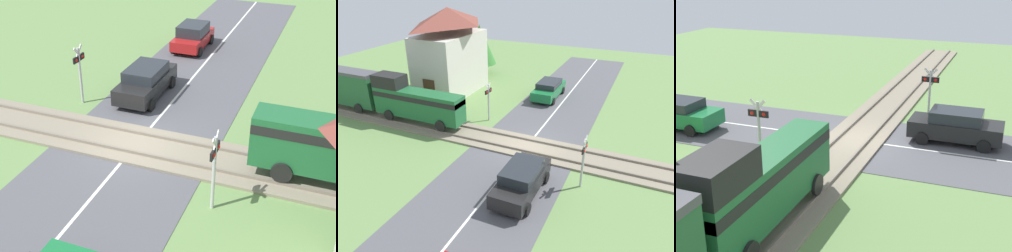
{
  "view_description": "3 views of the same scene",
  "coord_description": "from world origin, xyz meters",
  "views": [
    {
      "loc": [
        14.62,
        7.02,
        10.05
      ],
      "look_at": [
        0.0,
        1.4,
        1.2
      ],
      "focal_mm": 50.0,
      "sensor_mm": 36.0,
      "label": 1
    },
    {
      "loc": [
        -16.82,
        -6.22,
        10.11
      ],
      "look_at": [
        0.0,
        1.4,
        1.2
      ],
      "focal_mm": 35.0,
      "sensor_mm": 36.0,
      "label": 2
    },
    {
      "loc": [
        -6.81,
        19.31,
        8.04
      ],
      "look_at": [
        0.0,
        1.4,
        1.2
      ],
      "focal_mm": 50.0,
      "sensor_mm": 36.0,
      "label": 3
    }
  ],
  "objects": [
    {
      "name": "car_near_crossing",
      "position": [
        -4.43,
        -1.44,
        0.81
      ],
      "size": [
        4.22,
        1.86,
        1.56
      ],
      "color": "black",
      "rests_on": "ground_plane"
    },
    {
      "name": "crossing_signal_east_approach",
      "position": [
        2.67,
        4.0,
        1.85
      ],
      "size": [
        0.9,
        0.18,
        2.86
      ],
      "color": "#B7B7B7",
      "rests_on": "ground_plane"
    },
    {
      "name": "track_bed",
      "position": [
        0.0,
        0.0,
        0.07
      ],
      "size": [
        2.8,
        48.0,
        0.24
      ],
      "color": "gray",
      "rests_on": "ground_plane"
    },
    {
      "name": "crossing_signal_west_approach",
      "position": [
        -2.67,
        -4.0,
        1.85
      ],
      "size": [
        0.9,
        0.18,
        2.86
      ],
      "color": "#B7B7B7",
      "rests_on": "ground_plane"
    },
    {
      "name": "train",
      "position": [
        0.0,
        12.11,
        1.86
      ],
      "size": [
        1.58,
        14.47,
        3.18
      ],
      "color": "#1E6033",
      "rests_on": "track_bed"
    },
    {
      "name": "tree_by_station",
      "position": [
        12.68,
        10.07,
        3.14
      ],
      "size": [
        3.26,
        3.26,
        5.1
      ],
      "color": "brown",
      "rests_on": "ground_plane"
    },
    {
      "name": "car_far_side",
      "position": [
        8.99,
        1.44,
        0.79
      ],
      "size": [
        4.52,
        1.94,
        1.49
      ],
      "color": "#197038",
      "rests_on": "ground_plane"
    },
    {
      "name": "ground_plane",
      "position": [
        0.0,
        0.0,
        0.0
      ],
      "size": [
        60.0,
        60.0,
        0.0
      ],
      "primitive_type": "plane",
      "color": "#66894C"
    },
    {
      "name": "station_building",
      "position": [
        6.85,
        9.82,
        3.54
      ],
      "size": [
        7.19,
        4.11,
        7.28
      ],
      "color": "beige",
      "rests_on": "ground_plane"
    },
    {
      "name": "pedestrian_by_station",
      "position": [
        2.59,
        10.78,
        0.78
      ],
      "size": [
        0.42,
        0.42,
        1.72
      ],
      "color": "#7F3D84",
      "rests_on": "ground_plane"
    },
    {
      "name": "road_surface",
      "position": [
        0.0,
        0.0,
        0.01
      ],
      "size": [
        48.0,
        6.4,
        0.02
      ],
      "color": "#515156",
      "rests_on": "ground_plane"
    }
  ]
}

